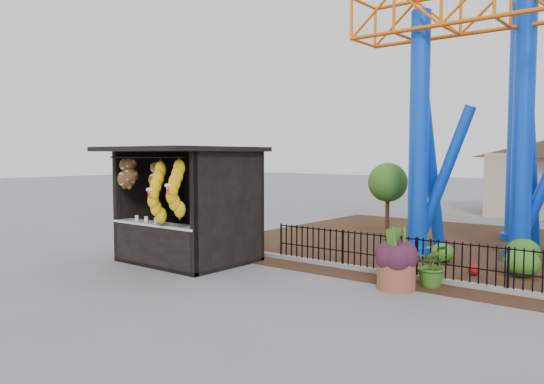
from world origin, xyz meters
The scene contains 9 objects.
ground centered at (0.00, 0.00, 0.00)m, with size 120.00×120.00×0.00m, color slate.
mulch_bed centered at (4.00, 8.00, 0.01)m, with size 18.00×12.00×0.02m, color #331E11.
curb centered at (4.00, 3.00, 0.06)m, with size 18.00×0.18×0.12m, color gray.
prize_booth centered at (-2.98, 0.90, 1.53)m, with size 3.50×3.40×3.12m.
picket_fence centered at (4.90, 3.00, 0.50)m, with size 12.20×0.06×1.00m, color black, non-canonical shape.
terracotta_planter centered at (2.81, 1.89, 0.31)m, with size 0.82×0.82×0.61m, color brown.
planter_foliage centered at (2.81, 1.89, 0.93)m, with size 0.70×0.70×0.64m, color #361525.
potted_plant centered at (3.36, 2.57, 0.50)m, with size 0.90×0.78×1.00m, color #2F601C.
landscaping centered at (5.00, 5.46, 0.31)m, with size 7.48×3.30×0.68m.
Camera 1 is at (7.77, -8.61, 2.91)m, focal length 35.00 mm.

